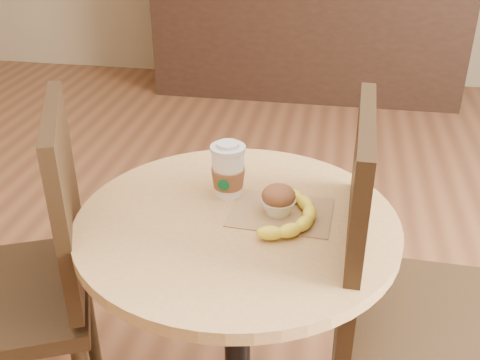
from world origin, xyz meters
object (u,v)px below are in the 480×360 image
Objects in this scene: chair_left at (27,277)px; chair_right at (403,301)px; banana at (292,214)px; muffin at (278,200)px; coffee_cup at (228,172)px; cafe_table at (237,283)px.

chair_right is at bearing 69.50° from chair_left.
banana is at bearing 88.49° from chair_right.
chair_right is 0.39m from muffin.
chair_left is at bearing -171.04° from muffin.
chair_right is 0.34m from banana.
chair_left is 0.71m from banana.
chair_left is 0.68m from muffin.
chair_right is 0.52m from coffee_cup.
chair_right reaches higher than chair_left.
muffin is at bearing -23.32° from coffee_cup.
banana is (-0.28, 0.02, 0.20)m from chair_right.
banana is (0.04, -0.03, -0.02)m from muffin.
cafe_table is 0.41m from chair_right.
coffee_cup is 0.15m from muffin.
muffin is 0.05m from banana.
chair_right is at bearing -1.08° from cafe_table.
cafe_table is at bearing -160.07° from banana.
coffee_cup reaches higher than banana.
chair_left is at bearing 95.30° from chair_right.
chair_right is 4.38× the size of banana.
chair_left is 0.95m from chair_right.
coffee_cup is 1.75× the size of muffin.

